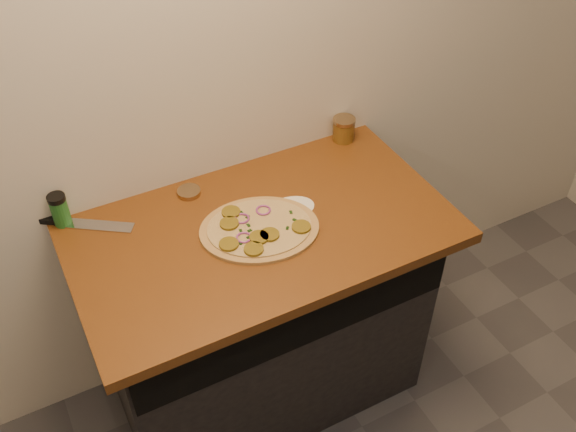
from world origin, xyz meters
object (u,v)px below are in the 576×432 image
salsa_jar (344,129)px  spice_shaker (60,210)px  chefs_knife (70,222)px  pizza (259,229)px

salsa_jar → spice_shaker: size_ratio=0.80×
chefs_knife → spice_shaker: size_ratio=2.73×
pizza → salsa_jar: salsa_jar is taller
spice_shaker → salsa_jar: bearing=-0.7°
chefs_knife → spice_shaker: spice_shaker is taller
pizza → salsa_jar: (0.49, 0.31, 0.04)m
spice_shaker → chefs_knife: bearing=-35.8°
pizza → chefs_knife: pizza is taller
pizza → chefs_knife: bearing=149.3°
pizza → chefs_knife: size_ratio=1.49×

